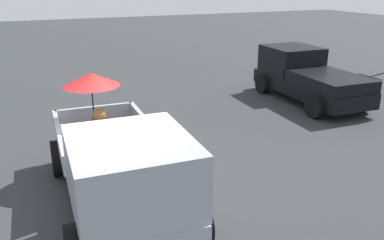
% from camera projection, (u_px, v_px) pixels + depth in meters
% --- Properties ---
extents(ground_plane, '(80.00, 80.00, 0.00)m').
position_uv_depth(ground_plane, '(118.00, 203.00, 7.99)').
color(ground_plane, '#2D3033').
extents(pickup_truck_main, '(5.12, 2.40, 2.31)m').
position_uv_depth(pickup_truck_main, '(119.00, 168.00, 7.30)').
color(pickup_truck_main, black).
rests_on(pickup_truck_main, ground).
extents(pickup_truck_red, '(4.87, 2.31, 1.80)m').
position_uv_depth(pickup_truck_red, '(306.00, 76.00, 14.51)').
color(pickup_truck_red, black).
rests_on(pickup_truck_red, ground).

